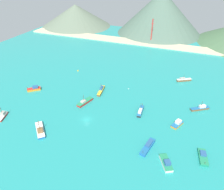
# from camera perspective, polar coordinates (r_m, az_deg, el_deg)

# --- Properties ---
(ground) EXTENTS (260.00, 280.00, 0.50)m
(ground) POSITION_cam_1_polar(r_m,az_deg,el_deg) (123.54, -0.62, 1.35)
(ground) COLOR teal
(fishing_boat_0) EXTENTS (3.44, 11.06, 5.21)m
(fishing_boat_0) POSITION_cam_1_polar(r_m,az_deg,el_deg) (121.26, -3.02, 1.29)
(fishing_boat_0) COLOR brown
(fishing_boat_0) RESTS_ON ground
(fishing_boat_1) EXTENTS (9.48, 7.27, 4.99)m
(fishing_boat_1) POSITION_cam_1_polar(r_m,az_deg,el_deg) (115.84, 23.18, -3.34)
(fishing_boat_1) COLOR brown
(fishing_boat_1) RESTS_ON ground
(fishing_boat_2) EXTENTS (9.18, 6.59, 5.07)m
(fishing_boat_2) POSITION_cam_1_polar(r_m,az_deg,el_deg) (140.15, 19.20, 4.00)
(fishing_boat_2) COLOR brown
(fishing_boat_2) RESTS_ON ground
(fishing_boat_3) EXTENTS (10.06, 10.09, 6.39)m
(fishing_boat_3) POSITION_cam_1_polar(r_m,az_deg,el_deg) (99.36, -19.24, -9.12)
(fishing_boat_3) COLOR #1E5BA8
(fishing_boat_3) RESTS_ON ground
(fishing_boat_4) EXTENTS (6.39, 8.37, 2.80)m
(fishing_boat_4) POSITION_cam_1_polar(r_m,az_deg,el_deg) (83.75, 14.72, -17.66)
(fishing_boat_4) COLOR silver
(fishing_boat_4) RESTS_ON ground
(fishing_boat_5) EXTENTS (4.46, 7.59, 6.43)m
(fishing_boat_5) POSITION_cam_1_polar(r_m,az_deg,el_deg) (114.93, -27.94, -5.04)
(fishing_boat_5) COLOR red
(fishing_boat_5) RESTS_ON ground
(fishing_boat_6) EXTENTS (2.51, 9.65, 6.02)m
(fishing_boat_6) POSITION_cam_1_polar(r_m,az_deg,el_deg) (105.55, 7.86, -4.43)
(fishing_boat_6) COLOR #232328
(fishing_boat_6) RESTS_ON ground
(fishing_boat_8) EXTENTS (7.48, 6.93, 2.94)m
(fishing_boat_8) POSITION_cam_1_polar(r_m,az_deg,el_deg) (130.88, -20.68, 1.64)
(fishing_boat_8) COLOR orange
(fishing_boat_8) RESTS_ON ground
(fishing_boat_9) EXTENTS (4.54, 10.61, 2.67)m
(fishing_boat_9) POSITION_cam_1_polar(r_m,az_deg,el_deg) (88.08, 9.89, -13.76)
(fishing_boat_9) COLOR #1E5BA8
(fishing_boat_9) RESTS_ON ground
(fishing_boat_10) EXTENTS (5.36, 7.25, 2.38)m
(fishing_boat_10) POSITION_cam_1_polar(r_m,az_deg,el_deg) (101.70, 17.62, -7.54)
(fishing_boat_10) COLOR orange
(fishing_boat_10) RESTS_ON ground
(fishing_boat_11) EXTENTS (5.40, 10.53, 5.64)m
(fishing_boat_11) POSITION_cam_1_polar(r_m,az_deg,el_deg) (112.21, -7.52, -1.91)
(fishing_boat_11) COLOR red
(fishing_boat_11) RESTS_ON ground
(fishing_boat_12) EXTENTS (4.27, 8.66, 2.38)m
(fishing_boat_12) POSITION_cam_1_polar(r_m,az_deg,el_deg) (90.49, 23.80, -15.32)
(fishing_boat_12) COLOR #198466
(fishing_boat_12) RESTS_ON ground
(buoy_0) EXTENTS (0.95, 0.95, 0.95)m
(buoy_0) POSITION_cam_1_polar(r_m,az_deg,el_deg) (147.66, -9.38, 6.62)
(buoy_0) COLOR gold
(buoy_0) RESTS_ON ground
(buoy_1) EXTENTS (0.61, 0.61, 0.61)m
(buoy_1) POSITION_cam_1_polar(r_m,az_deg,el_deg) (124.52, 4.64, 1.70)
(buoy_1) COLOR silver
(buoy_1) RESTS_ON ground
(beach_strip) EXTENTS (247.00, 14.61, 1.20)m
(beach_strip) POSITION_cam_1_polar(r_m,az_deg,el_deg) (201.49, 9.26, 13.95)
(beach_strip) COLOR beige
(beach_strip) RESTS_ON ground
(hill_west) EXTENTS (80.49, 80.49, 24.04)m
(hill_west) POSITION_cam_1_polar(r_m,az_deg,el_deg) (262.43, -9.96, 20.83)
(hill_west) COLOR #60705B
(hill_west) RESTS_ON ground
(hill_central) EXTENTS (87.52, 87.52, 41.84)m
(hill_central) POSITION_cam_1_polar(r_m,az_deg,el_deg) (234.23, 13.22, 21.32)
(hill_central) COLOR #4C6656
(hill_central) RESTS_ON ground
(radio_tower) EXTENTS (2.26, 1.81, 22.61)m
(radio_tower) POSITION_cam_1_polar(r_m,az_deg,el_deg) (198.70, 10.92, 16.83)
(radio_tower) COLOR #B7332D
(radio_tower) RESTS_ON ground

